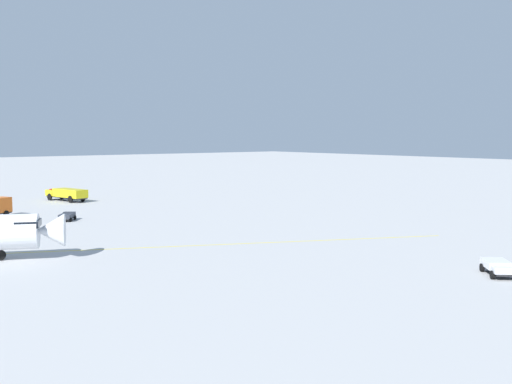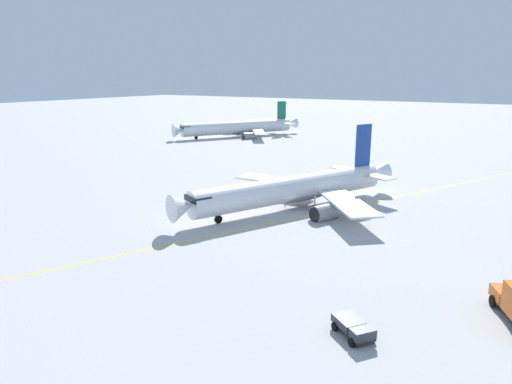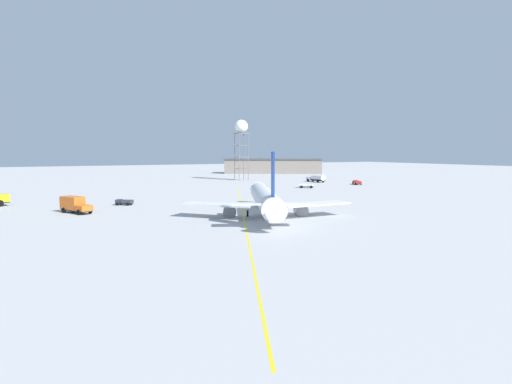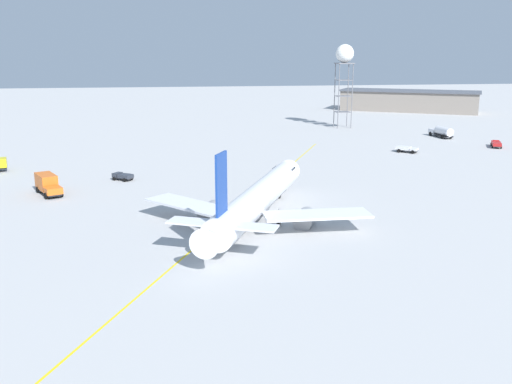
% 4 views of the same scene
% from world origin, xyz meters
% --- Properties ---
extents(ground_plane, '(600.00, 600.00, 0.00)m').
position_xyz_m(ground_plane, '(0.00, 0.00, 0.00)').
color(ground_plane, '#B2B2B2').
extents(airliner_main, '(27.91, 36.41, 11.86)m').
position_xyz_m(airliner_main, '(-0.01, -2.19, 2.81)').
color(airliner_main, white).
rests_on(airliner_main, ground_plane).
extents(pushback_tug_truck, '(4.90, 4.69, 1.30)m').
position_xyz_m(pushback_tug_truck, '(41.49, 44.80, 0.80)').
color(pushback_tug_truck, '#232326').
rests_on(pushback_tug_truck, ground_plane).
extents(fuel_tanker_truck, '(3.42, 8.67, 2.87)m').
position_xyz_m(fuel_tanker_truck, '(60.00, 64.87, 1.56)').
color(fuel_tanker_truck, '#232326').
rests_on(fuel_tanker_truck, ground_plane).
extents(catering_truck_truck, '(5.34, 7.64, 3.10)m').
position_xyz_m(catering_truck_truck, '(-30.23, 17.72, 1.66)').
color(catering_truck_truck, '#232326').
rests_on(catering_truck_truck, ground_plane).
extents(ops_pickup_truck, '(4.26, 5.90, 1.41)m').
position_xyz_m(ops_pickup_truck, '(65.34, 48.15, 0.81)').
color(ops_pickup_truck, '#232326').
rests_on(ops_pickup_truck, ground_plane).
extents(baggage_truck_truck, '(3.88, 3.51, 1.22)m').
position_xyz_m(baggage_truck_truck, '(-19.30, 25.97, 0.71)').
color(baggage_truck_truck, '#232326').
rests_on(baggage_truck_truck, ground_plane).
extents(radar_tower, '(5.25, 5.25, 24.08)m').
position_xyz_m(radar_tower, '(40.32, 88.57, 20.37)').
color(radar_tower, slate).
rests_on(radar_tower, ground_plane).
extents(terminal_shed, '(51.90, 39.19, 7.87)m').
position_xyz_m(terminal_shed, '(79.73, 130.62, 3.96)').
color(terminal_shed, gray).
rests_on(terminal_shed, ground_plane).
extents(taxiway_centreline, '(52.96, 112.69, 0.01)m').
position_xyz_m(taxiway_centreline, '(-1.91, 3.25, 0.00)').
color(taxiway_centreline, yellow).
rests_on(taxiway_centreline, ground_plane).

